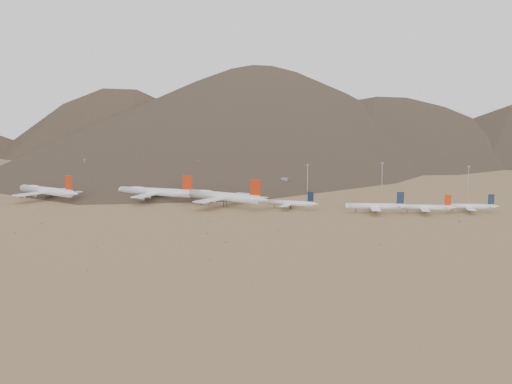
% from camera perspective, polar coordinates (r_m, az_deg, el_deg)
% --- Properties ---
extents(ground, '(3000.00, 3000.00, 0.00)m').
position_cam_1_polar(ground, '(470.80, -3.98, -1.69)').
color(ground, '#9E7851').
rests_on(ground, ground).
extents(mountain_ridge, '(4400.00, 1000.00, 300.00)m').
position_cam_1_polar(mountain_ridge, '(1351.16, 8.11, 10.73)').
color(mountain_ridge, '#483A2B').
rests_on(mountain_ridge, ground).
extents(widebody_west, '(69.77, 55.84, 21.81)m').
position_cam_1_polar(widebody_west, '(550.57, -18.10, 0.10)').
color(widebody_west, silver).
rests_on(widebody_west, ground).
extents(widebody_centre, '(74.32, 57.49, 22.10)m').
position_cam_1_polar(widebody_centre, '(522.91, -8.88, 0.02)').
color(widebody_centre, silver).
rests_on(widebody_centre, ground).
extents(widebody_east, '(73.51, 58.67, 22.83)m').
position_cam_1_polar(widebody_east, '(489.26, -2.87, -0.39)').
color(widebody_east, silver).
rests_on(widebody_east, ground).
extents(narrowbody_a, '(41.56, 29.98, 13.72)m').
position_cam_1_polar(narrowbody_a, '(478.65, 3.14, -0.98)').
color(narrowbody_a, silver).
rests_on(narrowbody_a, ground).
extents(narrowbody_b, '(46.27, 33.83, 15.41)m').
position_cam_1_polar(narrowbody_b, '(467.75, 10.67, -1.24)').
color(narrowbody_b, silver).
rests_on(narrowbody_b, ground).
extents(narrowbody_c, '(41.58, 30.09, 13.74)m').
position_cam_1_polar(narrowbody_c, '(474.30, 14.89, -1.31)').
color(narrowbody_c, silver).
rests_on(narrowbody_c, ground).
extents(narrowbody_d, '(40.15, 29.22, 13.32)m').
position_cam_1_polar(narrowbody_d, '(488.34, 18.51, -1.22)').
color(narrowbody_d, silver).
rests_on(narrowbody_d, ground).
extents(control_tower, '(8.00, 8.00, 12.00)m').
position_cam_1_polar(control_tower, '(577.41, 2.55, 0.60)').
color(control_tower, tan).
rests_on(control_tower, ground).
extents(mast_far_west, '(2.00, 0.60, 25.70)m').
position_cam_1_polar(mast_far_west, '(637.97, -14.97, 1.82)').
color(mast_far_west, gray).
rests_on(mast_far_west, ground).
extents(mast_west, '(2.00, 0.60, 25.70)m').
position_cam_1_polar(mast_west, '(602.12, -5.19, 1.71)').
color(mast_west, gray).
rests_on(mast_west, ground).
extents(mast_centre, '(2.00, 0.60, 25.70)m').
position_cam_1_polar(mast_centre, '(562.52, 4.60, 1.30)').
color(mast_centre, gray).
rests_on(mast_centre, ground).
extents(mast_east, '(2.00, 0.60, 25.70)m').
position_cam_1_polar(mast_east, '(592.65, 11.14, 1.51)').
color(mast_east, gray).
rests_on(mast_east, ground).
extents(mast_far_east, '(2.00, 0.60, 25.70)m').
position_cam_1_polar(mast_far_east, '(574.77, 18.34, 1.07)').
color(mast_far_east, gray).
rests_on(mast_far_east, ground).
extents(desert_scrub, '(394.28, 176.35, 0.99)m').
position_cam_1_polar(desert_scrub, '(408.14, -12.34, -3.25)').
color(desert_scrub, olive).
rests_on(desert_scrub, ground).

